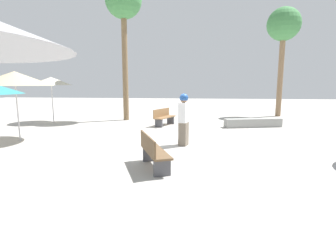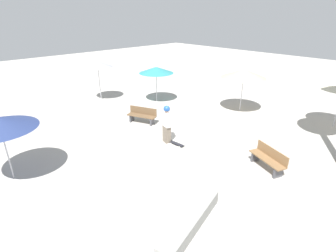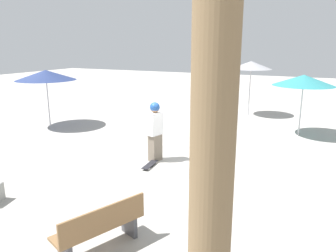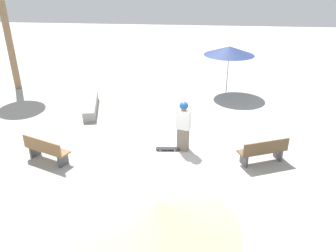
% 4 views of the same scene
% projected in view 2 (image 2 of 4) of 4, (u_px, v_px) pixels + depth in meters
% --- Properties ---
extents(ground_plane, '(60.00, 60.00, 0.00)m').
position_uv_depth(ground_plane, '(180.00, 141.00, 12.27)').
color(ground_plane, '#ADA8A0').
extents(skater_main, '(0.38, 0.52, 1.78)m').
position_uv_depth(skater_main, '(167.00, 123.00, 11.85)').
color(skater_main, '#726656').
rests_on(skater_main, ground_plane).
extents(skateboard, '(0.27, 0.81, 0.07)m').
position_uv_depth(skateboard, '(176.00, 144.00, 11.93)').
color(skateboard, black).
rests_on(skateboard, ground_plane).
extents(concrete_ledge, '(2.87, 1.18, 0.42)m').
position_uv_depth(concrete_ledge, '(190.00, 222.00, 7.28)').
color(concrete_ledge, gray).
rests_on(concrete_ledge, ground_plane).
extents(bench_near, '(1.03, 1.64, 0.85)m').
position_uv_depth(bench_near, '(142.00, 115.00, 14.17)').
color(bench_near, '#47474C').
rests_on(bench_near, ground_plane).
extents(bench_far, '(1.00, 1.65, 0.85)m').
position_uv_depth(bench_far, '(268.00, 159.00, 9.99)').
color(bench_far, '#47474C').
rests_on(bench_far, ground_plane).
extents(shade_umbrella_tan, '(2.61, 2.61, 2.55)m').
position_uv_depth(shade_umbrella_tan, '(244.00, 74.00, 15.15)').
color(shade_umbrella_tan, '#B7B7BC').
rests_on(shade_umbrella_tan, ground_plane).
extents(shade_umbrella_teal, '(2.25, 2.25, 2.32)m').
position_uv_depth(shade_umbrella_teal, '(156.00, 70.00, 16.93)').
color(shade_umbrella_teal, '#B7B7BC').
rests_on(shade_umbrella_teal, ground_plane).
extents(shade_umbrella_grey, '(1.96, 1.96, 2.63)m').
position_uv_depth(shade_umbrella_grey, '(98.00, 64.00, 17.10)').
color(shade_umbrella_grey, '#B7B7BC').
rests_on(shade_umbrella_grey, ground_plane).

